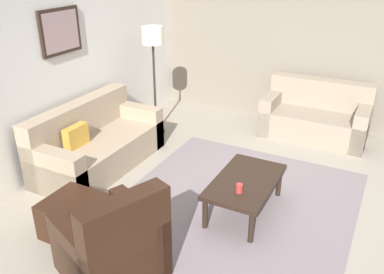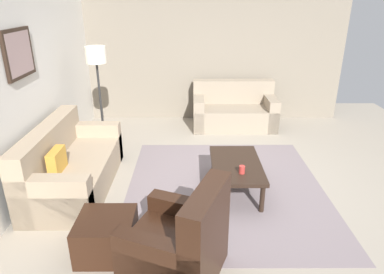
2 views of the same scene
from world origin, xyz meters
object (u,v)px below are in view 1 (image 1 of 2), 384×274
(couch_main, at_px, (94,145))
(cup, at_px, (239,188))
(armchair_leather, at_px, (115,249))
(lamp_standing, at_px, (153,47))
(ottoman, at_px, (74,216))
(framed_artwork, at_px, (60,31))
(coffee_table, at_px, (245,184))
(couch_loveseat, at_px, (316,117))

(couch_main, xyz_separation_m, cup, (-0.37, -2.26, 0.16))
(couch_main, distance_m, armchair_leather, 2.23)
(couch_main, xyz_separation_m, lamp_standing, (1.33, -0.16, 1.11))
(ottoman, xyz_separation_m, framed_artwork, (1.35, 1.20, 1.59))
(ottoman, relative_size, lamp_standing, 0.33)
(coffee_table, relative_size, framed_artwork, 1.64)
(coffee_table, distance_m, framed_artwork, 3.01)
(coffee_table, distance_m, lamp_standing, 2.73)
(armchair_leather, xyz_separation_m, lamp_standing, (2.93, 1.40, 1.10))
(couch_main, distance_m, coffee_table, 2.24)
(armchair_leather, distance_m, ottoman, 0.83)
(ottoman, xyz_separation_m, coffee_table, (1.19, -1.44, 0.16))
(armchair_leather, distance_m, framed_artwork, 2.97)
(coffee_table, height_order, framed_artwork, framed_artwork)
(coffee_table, distance_m, cup, 0.29)
(ottoman, height_order, cup, cup)
(couch_main, relative_size, lamp_standing, 1.11)
(framed_artwork, bearing_deg, lamp_standing, -23.86)
(couch_main, distance_m, couch_loveseat, 3.47)
(couch_main, relative_size, ottoman, 3.39)
(ottoman, bearing_deg, couch_loveseat, -24.60)
(cup, bearing_deg, framed_artwork, 80.90)
(ottoman, relative_size, cup, 5.74)
(armchair_leather, relative_size, coffee_table, 0.95)
(couch_main, distance_m, ottoman, 1.51)
(cup, bearing_deg, coffee_table, 6.53)
(coffee_table, height_order, lamp_standing, lamp_standing)
(couch_loveseat, height_order, lamp_standing, lamp_standing)
(couch_main, relative_size, framed_artwork, 2.84)
(couch_main, bearing_deg, lamp_standing, -6.75)
(couch_main, xyz_separation_m, couch_loveseat, (2.42, -2.49, 0.00))
(couch_loveseat, distance_m, lamp_standing, 2.80)
(ottoman, xyz_separation_m, cup, (0.92, -1.47, 0.26))
(couch_loveseat, distance_m, framed_artwork, 4.02)
(couch_loveseat, relative_size, armchair_leather, 1.54)
(cup, bearing_deg, armchair_leather, 150.17)
(couch_main, height_order, ottoman, couch_main)
(cup, xyz_separation_m, lamp_standing, (1.70, 2.11, 0.95))
(couch_loveseat, height_order, ottoman, couch_loveseat)
(couch_main, distance_m, lamp_standing, 1.74)
(armchair_leather, relative_size, ottoman, 1.86)
(armchair_leather, bearing_deg, couch_loveseat, -13.03)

